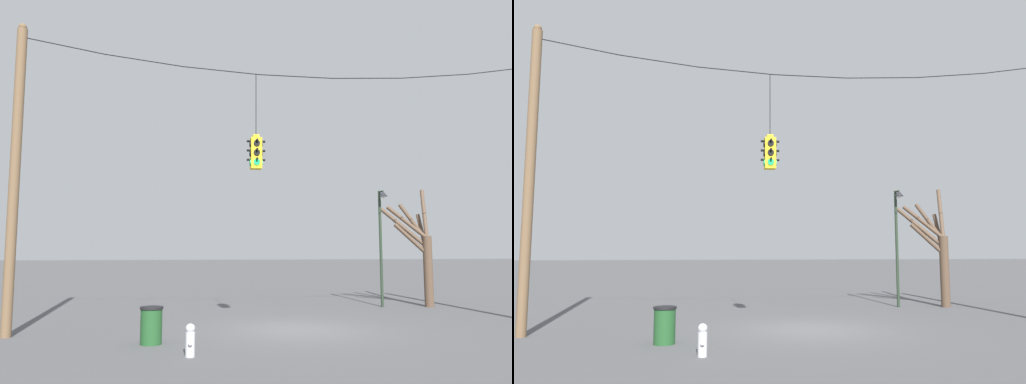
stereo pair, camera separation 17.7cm
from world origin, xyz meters
The scene contains 8 objects.
ground_plane centered at (0.00, 0.00, 0.00)m, with size 200.00×200.00×0.00m, color #4C4C4F.
utility_pole_left centered at (-8.41, -0.15, 4.59)m, with size 0.29×0.29×9.21m.
span_wire centered at (0.00, -0.15, 8.26)m, with size 16.82×0.03×0.82m.
traffic_light_over_intersection centered at (-1.32, -0.15, 5.47)m, with size 0.58×0.58×3.05m.
street_lamp centered at (4.98, 5.26, 3.34)m, with size 0.38×0.67×5.00m.
bare_tree centered at (6.83, 5.40, 2.47)m, with size 2.30×1.83×5.23m.
fire_hydrant centered at (-3.34, -3.44, 0.38)m, with size 0.22×0.30×0.75m.
trash_bin centered at (-4.32, -1.75, 0.49)m, with size 0.61×0.61×0.96m.
Camera 1 is at (-3.56, -15.33, 2.47)m, focal length 35.00 mm.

